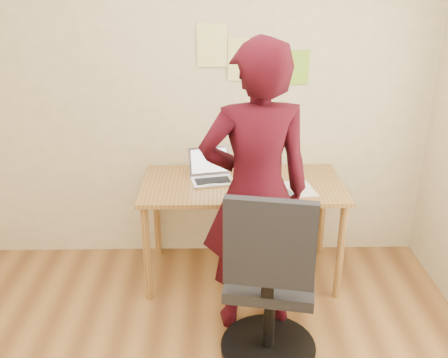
{
  "coord_description": "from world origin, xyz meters",
  "views": [
    {
      "loc": [
        0.16,
        -1.81,
        2.1
      ],
      "look_at": [
        0.21,
        0.95,
        0.95
      ],
      "focal_mm": 40.0,
      "sensor_mm": 36.0,
      "label": 1
    }
  ],
  "objects_px": {
    "laptop": "(211,173)",
    "phone": "(289,193)",
    "desk": "(242,194)",
    "person": "(255,193)",
    "office_chair": "(270,291)"
  },
  "relations": [
    {
      "from": "laptop",
      "to": "phone",
      "type": "height_order",
      "value": "laptop"
    },
    {
      "from": "desk",
      "to": "person",
      "type": "height_order",
      "value": "person"
    },
    {
      "from": "laptop",
      "to": "office_chair",
      "type": "relative_size",
      "value": 0.31
    },
    {
      "from": "phone",
      "to": "office_chair",
      "type": "distance_m",
      "value": 0.77
    },
    {
      "from": "laptop",
      "to": "office_chair",
      "type": "distance_m",
      "value": 1.06
    },
    {
      "from": "desk",
      "to": "laptop",
      "type": "relative_size",
      "value": 4.1
    },
    {
      "from": "office_chair",
      "to": "person",
      "type": "height_order",
      "value": "person"
    },
    {
      "from": "laptop",
      "to": "phone",
      "type": "bearing_deg",
      "value": -39.27
    },
    {
      "from": "phone",
      "to": "person",
      "type": "bearing_deg",
      "value": -156.97
    },
    {
      "from": "desk",
      "to": "office_chair",
      "type": "xyz_separation_m",
      "value": [
        0.11,
        -0.89,
        -0.18
      ]
    },
    {
      "from": "laptop",
      "to": "office_chair",
      "type": "height_order",
      "value": "office_chair"
    },
    {
      "from": "phone",
      "to": "office_chair",
      "type": "height_order",
      "value": "office_chair"
    },
    {
      "from": "laptop",
      "to": "office_chair",
      "type": "bearing_deg",
      "value": -83.36
    },
    {
      "from": "phone",
      "to": "office_chair",
      "type": "bearing_deg",
      "value": -135.87
    },
    {
      "from": "desk",
      "to": "phone",
      "type": "bearing_deg",
      "value": -32.8
    }
  ]
}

